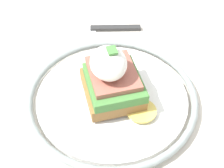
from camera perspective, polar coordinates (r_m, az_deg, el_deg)
dining_table at (r=0.54m, az=2.09°, el=-13.51°), size 1.02×0.74×0.72m
plate at (r=0.45m, az=0.00°, el=-2.35°), size 0.25×0.25×0.02m
sandwich at (r=0.43m, az=0.00°, el=0.94°), size 0.11×0.09×0.08m
knife at (r=0.59m, az=-2.90°, el=10.04°), size 0.06×0.19×0.01m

